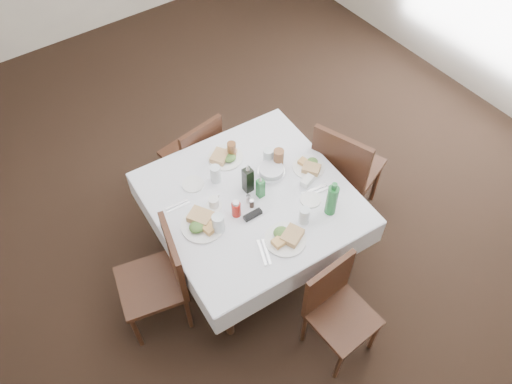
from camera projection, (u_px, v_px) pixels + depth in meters
ground_plane at (246, 228)px, 4.24m from camera, size 7.00×7.00×0.00m
room_shell at (241, 62)px, 2.91m from camera, size 6.04×7.04×2.80m
dining_table at (251, 203)px, 3.55m from camera, size 1.42×1.42×0.76m
chair_north at (196, 153)px, 4.12m from camera, size 0.46×0.46×0.86m
chair_south at (336, 305)px, 3.28m from camera, size 0.41×0.41×0.84m
chair_east at (344, 167)px, 3.92m from camera, size 0.60×0.60×0.99m
chair_west at (162, 274)px, 3.38m from camera, size 0.52×0.52×0.91m
meal_north at (225, 157)px, 3.70m from camera, size 0.26×0.26×0.06m
meal_south at (286, 237)px, 3.25m from camera, size 0.28×0.28×0.06m
meal_east at (310, 166)px, 3.64m from camera, size 0.24×0.24×0.05m
meal_west at (202, 223)px, 3.32m from camera, size 0.30×0.30×0.06m
side_plate_a at (193, 184)px, 3.55m from camera, size 0.16×0.16×0.01m
side_plate_b at (310, 200)px, 3.47m from camera, size 0.15×0.15×0.01m
water_n at (216, 174)px, 3.53m from camera, size 0.07×0.07×0.14m
water_s at (304, 216)px, 3.31m from camera, size 0.07×0.07×0.13m
water_e at (268, 157)px, 3.63m from camera, size 0.07×0.07×0.14m
water_w at (218, 224)px, 3.25m from camera, size 0.08×0.08×0.15m
iced_tea_a at (232, 150)px, 3.68m from camera, size 0.07×0.07×0.14m
iced_tea_b at (278, 159)px, 3.61m from camera, size 0.08×0.08×0.16m
bread_basket at (271, 171)px, 3.59m from camera, size 0.20×0.20×0.07m
oil_cruet_dark at (248, 179)px, 3.44m from camera, size 0.06×0.06×0.26m
oil_cruet_green at (260, 188)px, 3.43m from camera, size 0.05×0.05×0.20m
ketchup_bottle at (236, 209)px, 3.34m from camera, size 0.06×0.06×0.14m
salt_shaker at (248, 199)px, 3.43m from camera, size 0.03×0.03×0.07m
pepper_shaker at (252, 203)px, 3.41m from camera, size 0.03×0.03×0.07m
coffee_mug at (214, 203)px, 3.41m from camera, size 0.12×0.11×0.08m
sunglasses at (253, 215)px, 3.37m from camera, size 0.13×0.05×0.03m
green_bottle at (332, 200)px, 3.31m from camera, size 0.08×0.08×0.29m
sugar_caddy at (307, 181)px, 3.54m from camera, size 0.11×0.09×0.05m
cutlery_n at (234, 152)px, 3.75m from camera, size 0.05×0.17×0.01m
cutlery_s at (264, 252)px, 3.20m from camera, size 0.12×0.20×0.01m
cutlery_e at (315, 191)px, 3.52m from camera, size 0.21×0.08×0.01m
cutlery_w at (177, 206)px, 3.43m from camera, size 0.18×0.06×0.01m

